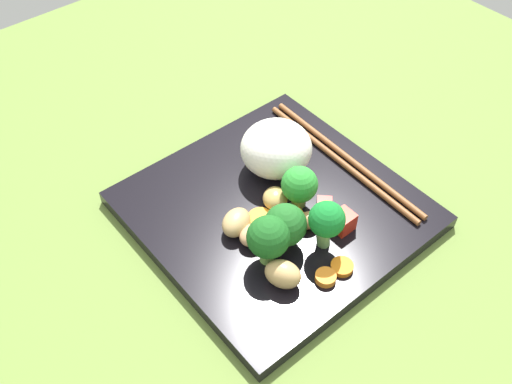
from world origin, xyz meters
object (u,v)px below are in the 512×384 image
(broccoli_floret_2, at_px, (299,186))
(rice_mound, at_px, (276,149))
(square_plate, at_px, (275,210))
(chopstick_pair, at_px, (344,160))
(carrot_slice_1, at_px, (260,218))

(broccoli_floret_2, bearing_deg, rice_mound, 71.70)
(square_plate, xyz_separation_m, chopstick_pair, (0.10, -0.00, 0.01))
(broccoli_floret_2, bearing_deg, square_plate, 138.05)
(square_plate, xyz_separation_m, carrot_slice_1, (-0.03, -0.01, 0.01))
(rice_mound, distance_m, chopstick_pair, 0.08)
(square_plate, distance_m, carrot_slice_1, 0.03)
(square_plate, bearing_deg, chopstick_pair, -1.01)
(chopstick_pair, bearing_deg, square_plate, 90.96)
(square_plate, height_order, rice_mound, rice_mound)
(carrot_slice_1, bearing_deg, rice_mound, 36.84)
(carrot_slice_1, bearing_deg, square_plate, 13.35)
(broccoli_floret_2, xyz_separation_m, carrot_slice_1, (-0.04, 0.01, -0.03))
(rice_mound, distance_m, carrot_slice_1, 0.08)
(square_plate, xyz_separation_m, rice_mound, (0.04, 0.04, 0.04))
(square_plate, relative_size, rice_mound, 3.45)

